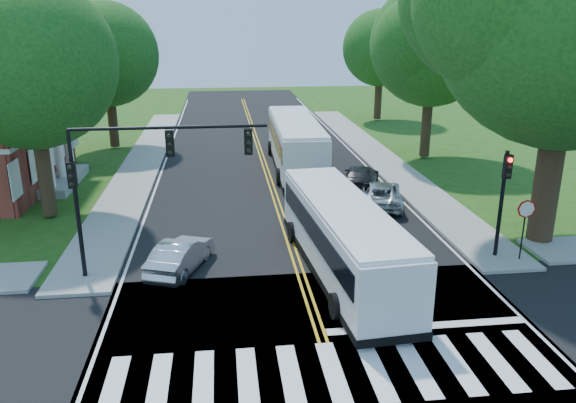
{
  "coord_description": "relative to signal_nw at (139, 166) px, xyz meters",
  "views": [
    {
      "loc": [
        -2.88,
        -13.7,
        9.4
      ],
      "look_at": [
        -0.28,
        7.75,
        2.4
      ],
      "focal_mm": 35.0,
      "sensor_mm": 36.0,
      "label": 1
    }
  ],
  "objects": [
    {
      "name": "ground",
      "position": [
        5.86,
        -6.43,
        -4.38
      ],
      "size": [
        140.0,
        140.0,
        0.0
      ],
      "primitive_type": "plane",
      "color": "#1E4912",
      "rests_on": "ground"
    },
    {
      "name": "road",
      "position": [
        5.86,
        11.57,
        -4.37
      ],
      "size": [
        14.0,
        96.0,
        0.01
      ],
      "primitive_type": "cube",
      "color": "black",
      "rests_on": "ground"
    },
    {
      "name": "cross_road",
      "position": [
        5.86,
        -6.43,
        -4.37
      ],
      "size": [
        60.0,
        12.0,
        0.01
      ],
      "primitive_type": "cube",
      "color": "black",
      "rests_on": "ground"
    },
    {
      "name": "center_line",
      "position": [
        5.86,
        15.57,
        -4.36
      ],
      "size": [
        0.36,
        70.0,
        0.01
      ],
      "primitive_type": "cube",
      "color": "gold",
      "rests_on": "road"
    },
    {
      "name": "edge_line_w",
      "position": [
        -0.94,
        15.57,
        -4.36
      ],
      "size": [
        0.12,
        70.0,
        0.01
      ],
      "primitive_type": "cube",
      "color": "silver",
      "rests_on": "road"
    },
    {
      "name": "edge_line_e",
      "position": [
        12.66,
        15.57,
        -4.36
      ],
      "size": [
        0.12,
        70.0,
        0.01
      ],
      "primitive_type": "cube",
      "color": "silver",
      "rests_on": "road"
    },
    {
      "name": "crosswalk",
      "position": [
        5.86,
        -6.93,
        -4.36
      ],
      "size": [
        12.6,
        3.0,
        0.01
      ],
      "primitive_type": "cube",
      "color": "silver",
      "rests_on": "road"
    },
    {
      "name": "stop_bar",
      "position": [
        9.36,
        -4.83,
        -4.36
      ],
      "size": [
        6.6,
        0.4,
        0.01
      ],
      "primitive_type": "cube",
      "color": "silver",
      "rests_on": "road"
    },
    {
      "name": "sidewalk_nw",
      "position": [
        -2.44,
        18.57,
        -4.3
      ],
      "size": [
        2.6,
        40.0,
        0.15
      ],
      "primitive_type": "cube",
      "color": "gray",
      "rests_on": "ground"
    },
    {
      "name": "sidewalk_ne",
      "position": [
        14.16,
        18.57,
        -4.3
      ],
      "size": [
        2.6,
        40.0,
        0.15
      ],
      "primitive_type": "cube",
      "color": "gray",
      "rests_on": "ground"
    },
    {
      "name": "tree_ne_big",
      "position": [
        16.86,
        1.57,
        5.24
      ],
      "size": [
        10.8,
        10.8,
        14.91
      ],
      "color": "black",
      "rests_on": "ground"
    },
    {
      "name": "tree_west_near",
      "position": [
        -5.64,
        7.57,
        3.15
      ],
      "size": [
        8.0,
        8.0,
        11.4
      ],
      "color": "black",
      "rests_on": "ground"
    },
    {
      "name": "tree_west_far",
      "position": [
        -5.14,
        23.57,
        2.62
      ],
      "size": [
        7.6,
        7.6,
        10.67
      ],
      "color": "black",
      "rests_on": "ground"
    },
    {
      "name": "tree_east_mid",
      "position": [
        17.36,
        17.57,
        3.48
      ],
      "size": [
        8.4,
        8.4,
        11.93
      ],
      "color": "black",
      "rests_on": "ground"
    },
    {
      "name": "tree_east_far",
      "position": [
        18.36,
        33.57,
        2.48
      ],
      "size": [
        7.2,
        7.2,
        10.34
      ],
      "color": "black",
      "rests_on": "ground"
    },
    {
      "name": "signal_nw",
      "position": [
        0.0,
        0.0,
        0.0
      ],
      "size": [
        7.15,
        0.46,
        5.66
      ],
      "color": "black",
      "rests_on": "ground"
    },
    {
      "name": "signal_ne",
      "position": [
        14.06,
        0.01,
        -1.41
      ],
      "size": [
        0.3,
        0.46,
        4.4
      ],
      "color": "black",
      "rests_on": "ground"
    },
    {
      "name": "stop_sign",
      "position": [
        14.86,
        -0.45,
        -2.35
      ],
      "size": [
        0.76,
        0.08,
        2.53
      ],
      "color": "black",
      "rests_on": "ground"
    },
    {
      "name": "bus_lead",
      "position": [
        7.45,
        -0.54,
        -2.86
      ],
      "size": [
        3.32,
        11.22,
        2.86
      ],
      "rotation": [
        0.0,
        0.0,
        3.22
      ],
      "color": "white",
      "rests_on": "road"
    },
    {
      "name": "bus_follow",
      "position": [
        7.81,
        15.76,
        -2.65
      ],
      "size": [
        3.31,
        12.67,
        3.26
      ],
      "rotation": [
        0.0,
        0.0,
        3.12
      ],
      "color": "white",
      "rests_on": "road"
    },
    {
      "name": "hatchback",
      "position": [
        1.23,
        0.41,
        -3.73
      ],
      "size": [
        2.63,
        4.1,
        1.28
      ],
      "primitive_type": "imported",
      "rotation": [
        0.0,
        0.0,
        2.78
      ],
      "color": "#B8BBC0",
      "rests_on": "road"
    },
    {
      "name": "suv",
      "position": [
        11.22,
        7.39,
        -3.72
      ],
      "size": [
        3.23,
        5.07,
        1.3
      ],
      "primitive_type": "imported",
      "rotation": [
        0.0,
        0.0,
        2.9
      ],
      "color": "silver",
      "rests_on": "road"
    },
    {
      "name": "dark_sedan",
      "position": [
        10.93,
        10.45,
        -3.67
      ],
      "size": [
        3.35,
        5.15,
        1.39
      ],
      "primitive_type": "imported",
      "rotation": [
        0.0,
        0.0,
        2.82
      ],
      "color": "black",
      "rests_on": "road"
    }
  ]
}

